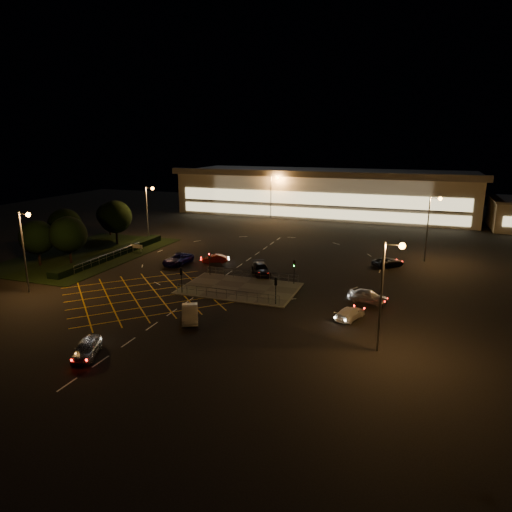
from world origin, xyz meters
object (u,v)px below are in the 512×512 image
(car_right_silver, at_px, (368,296))
(car_circ_red, at_px, (215,259))
(signal_nw, at_px, (210,259))
(signal_se, at_px, (276,285))
(car_queue_white, at_px, (190,313))
(car_left_blue, at_px, (178,259))
(signal_sw, at_px, (181,275))
(car_east_grey, at_px, (388,262))
(car_approach_white, at_px, (350,313))
(car_near_silver, at_px, (87,348))
(car_far_dkgrey, at_px, (261,269))
(signal_ne, at_px, (294,267))

(car_right_silver, distance_m, car_circ_red, 25.96)
(signal_nw, distance_m, car_circ_red, 6.96)
(car_right_silver, bearing_deg, signal_se, 124.30)
(signal_nw, xyz_separation_m, car_queue_white, (4.90, -15.24, -1.60))
(signal_se, relative_size, car_left_blue, 0.56)
(signal_sw, relative_size, car_right_silver, 0.69)
(signal_nw, xyz_separation_m, car_east_grey, (22.89, 13.03, -1.70))
(car_circ_red, relative_size, car_approach_white, 0.86)
(signal_se, distance_m, car_near_silver, 21.19)
(car_queue_white, xyz_separation_m, car_left_blue, (-11.96, 18.97, 0.02))
(car_queue_white, bearing_deg, car_near_silver, -141.80)
(signal_sw, distance_m, car_left_blue, 13.77)
(car_far_dkgrey, relative_size, car_approach_white, 1.19)
(car_queue_white, height_order, car_circ_red, car_queue_white)
(car_queue_white, distance_m, car_circ_red, 22.74)
(signal_se, bearing_deg, car_near_silver, 56.26)
(signal_nw, relative_size, car_far_dkgrey, 0.61)
(signal_se, relative_size, car_circ_red, 0.84)
(car_circ_red, bearing_deg, car_near_silver, -21.05)
(car_far_dkgrey, bearing_deg, car_east_grey, 2.34)
(signal_nw, relative_size, car_approach_white, 0.73)
(signal_nw, height_order, car_right_silver, signal_nw)
(signal_ne, distance_m, car_queue_white, 16.89)
(signal_nw, xyz_separation_m, car_left_blue, (-7.06, 3.73, -1.58))
(car_right_silver, bearing_deg, car_queue_white, 134.84)
(car_approach_white, bearing_deg, car_queue_white, 40.66)
(car_circ_red, bearing_deg, signal_se, 19.23)
(car_circ_red, bearing_deg, signal_sw, -16.77)
(signal_nw, distance_m, car_right_silver, 22.12)
(car_queue_white, bearing_deg, car_right_silver, 6.93)
(car_queue_white, relative_size, car_far_dkgrey, 0.90)
(car_circ_red, xyz_separation_m, car_approach_white, (22.75, -15.65, 0.01))
(car_near_silver, height_order, car_queue_white, car_queue_white)
(car_far_dkgrey, xyz_separation_m, car_right_silver, (15.34, -6.65, 0.03))
(car_far_dkgrey, distance_m, car_east_grey, 19.28)
(signal_nw, relative_size, signal_ne, 1.00)
(signal_sw, bearing_deg, signal_se, -180.00)
(car_near_silver, xyz_separation_m, car_far_dkgrey, (6.15, 28.56, -0.00))
(car_east_grey, height_order, car_approach_white, car_east_grey)
(signal_nw, bearing_deg, car_circ_red, 109.00)
(car_near_silver, relative_size, car_left_blue, 0.78)
(signal_se, xyz_separation_m, car_far_dkgrey, (-5.58, 10.99, -1.62))
(signal_sw, distance_m, car_circ_red, 14.63)
(car_circ_red, xyz_separation_m, car_east_grey, (25.08, 6.67, 0.05))
(car_far_dkgrey, relative_size, car_circ_red, 1.38)
(signal_se, relative_size, car_east_grey, 0.65)
(car_near_silver, xyz_separation_m, car_east_grey, (22.62, 38.59, -0.08))
(signal_se, relative_size, car_near_silver, 0.71)
(signal_sw, distance_m, car_queue_white, 8.90)
(car_left_blue, bearing_deg, car_near_silver, -71.04)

